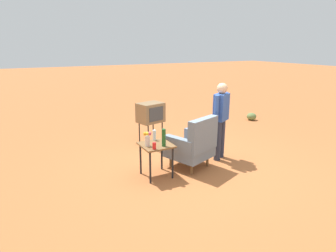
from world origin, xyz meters
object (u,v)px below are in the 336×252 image
object	(u,v)px
bottle_short_clear	(154,135)
side_table	(156,149)
person_standing	(221,117)
flower_vase	(147,138)
tv_on_stand	(151,113)
bottle_wine_green	(164,138)
armchair	(194,144)
soda_can_red	(154,146)

from	to	relation	value
bottle_short_clear	side_table	bearing A→B (deg)	72.61
person_standing	bottle_short_clear	bearing A→B (deg)	-2.90
flower_vase	person_standing	bearing A→B (deg)	-174.64
tv_on_stand	bottle_wine_green	distance (m)	1.99
person_standing	flower_vase	xyz separation A→B (m)	(1.75, 0.16, -0.16)
armchair	bottle_short_clear	xyz separation A→B (m)	(0.74, -0.23, 0.23)
tv_on_stand	soda_can_red	distance (m)	2.13
bottle_short_clear	armchair	bearing A→B (deg)	162.71
tv_on_stand	flower_vase	distance (m)	1.95
soda_can_red	bottle_wine_green	size ratio (longest dim) A/B	0.38
soda_can_red	bottle_short_clear	size ratio (longest dim) A/B	0.61
tv_on_stand	person_standing	size ratio (longest dim) A/B	0.63
tv_on_stand	armchair	bearing A→B (deg)	94.53
armchair	side_table	xyz separation A→B (m)	(0.81, -0.00, 0.04)
soda_can_red	side_table	bearing A→B (deg)	-122.08
armchair	bottle_short_clear	distance (m)	0.81
side_table	flower_vase	size ratio (longest dim) A/B	2.38
bottle_short_clear	bottle_wine_green	xyz separation A→B (m)	(-0.01, 0.38, 0.06)
armchair	bottle_wine_green	bearing A→B (deg)	11.72
person_standing	bottle_wine_green	xyz separation A→B (m)	(1.49, 0.31, -0.15)
side_table	bottle_wine_green	xyz separation A→B (m)	(-0.08, 0.15, 0.25)
soda_can_red	bottle_wine_green	distance (m)	0.25
side_table	flower_vase	world-z (taller)	flower_vase
bottle_wine_green	flower_vase	bearing A→B (deg)	-29.01
tv_on_stand	bottle_short_clear	bearing A→B (deg)	68.26
soda_can_red	flower_vase	world-z (taller)	flower_vase
armchair	side_table	bearing A→B (deg)	-0.15
tv_on_stand	bottle_wine_green	bearing A→B (deg)	72.59
person_standing	bottle_wine_green	distance (m)	1.53
tv_on_stand	soda_can_red	size ratio (longest dim) A/B	8.44
soda_can_red	flower_vase	bearing A→B (deg)	-79.67
side_table	bottle_wine_green	world-z (taller)	bottle_wine_green
flower_vase	side_table	bearing A→B (deg)	-176.29
side_table	soda_can_red	size ratio (longest dim) A/B	5.18
tv_on_stand	flower_vase	size ratio (longest dim) A/B	3.89
armchair	tv_on_stand	bearing A→B (deg)	-85.47
bottle_short_clear	flower_vase	distance (m)	0.35
bottle_short_clear	tv_on_stand	bearing A→B (deg)	-111.74
side_table	person_standing	world-z (taller)	person_standing
armchair	bottle_wine_green	size ratio (longest dim) A/B	3.31
person_standing	bottle_short_clear	distance (m)	1.52
side_table	soda_can_red	distance (m)	0.30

